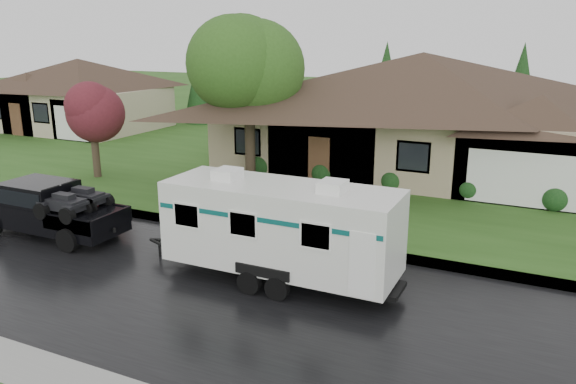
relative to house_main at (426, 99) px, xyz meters
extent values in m
plane|color=#294F18|center=(-2.29, -13.84, -3.59)|extent=(140.00, 140.00, 0.00)
cube|color=black|center=(-2.29, -15.84, -3.59)|extent=(140.00, 8.00, 0.01)
cube|color=gray|center=(-2.29, -11.59, -3.52)|extent=(140.00, 0.50, 0.15)
cube|color=#294F18|center=(-2.29, 1.16, -3.52)|extent=(140.00, 26.00, 0.15)
cube|color=tan|center=(-0.29, 0.16, -1.94)|extent=(18.00, 10.00, 3.00)
pyramid|color=#372A1E|center=(-0.29, 0.16, 2.16)|extent=(19.44, 10.80, 2.60)
cube|color=tan|center=(5.11, -2.84, -2.09)|extent=(5.76, 4.00, 2.70)
cube|color=tan|center=(-24.29, 2.16, -2.04)|extent=(10.00, 8.00, 2.80)
pyramid|color=#372A1E|center=(-24.29, 2.16, 1.36)|extent=(10.80, 8.64, 2.00)
cube|color=tan|center=(-21.29, 0.16, -2.18)|extent=(3.20, 4.00, 2.52)
cylinder|color=#382B1E|center=(-6.43, -5.85, -1.88)|extent=(0.46, 0.46, 3.13)
sphere|color=#386A22|center=(-6.43, -5.85, 1.55)|extent=(4.32, 4.32, 4.32)
cylinder|color=#382B1E|center=(-13.38, -8.05, -2.47)|extent=(0.34, 0.34, 1.94)
sphere|color=maroon|center=(-13.38, -8.05, -0.34)|extent=(2.68, 2.68, 2.68)
sphere|color=#143814|center=(-6.59, -4.54, -2.94)|extent=(1.00, 1.00, 1.00)
sphere|color=#143814|center=(-3.44, -4.54, -2.94)|extent=(1.00, 1.00, 1.00)
sphere|color=#143814|center=(-0.29, -4.54, -2.94)|extent=(1.00, 1.00, 1.00)
sphere|color=#143814|center=(2.86, -4.54, -2.94)|extent=(1.00, 1.00, 1.00)
sphere|color=#143814|center=(6.01, -4.54, -2.94)|extent=(1.00, 1.00, 1.00)
cube|color=black|center=(-9.42, -14.45, -2.88)|extent=(5.46, 1.82, 0.78)
cube|color=black|center=(-11.42, -14.45, -2.64)|extent=(1.46, 1.77, 0.32)
cube|color=black|center=(-9.78, -14.45, -2.18)|extent=(2.18, 1.71, 0.82)
cube|color=black|center=(-9.78, -14.45, -2.14)|extent=(2.00, 1.75, 0.50)
cube|color=black|center=(-7.69, -14.45, -2.70)|extent=(2.00, 1.73, 0.05)
cylinder|color=black|center=(-11.15, -13.56, -3.21)|extent=(0.76, 0.29, 0.76)
cylinder|color=black|center=(-7.69, -15.35, -3.21)|extent=(0.76, 0.29, 0.76)
cylinder|color=black|center=(-7.69, -13.56, -3.21)|extent=(0.76, 0.29, 0.76)
cube|color=silver|center=(-0.72, -14.45, -1.98)|extent=(6.37, 2.18, 2.23)
cube|color=black|center=(-0.72, -14.45, -3.23)|extent=(6.73, 1.09, 0.13)
cube|color=#0B4F4D|center=(-0.72, -14.45, -1.49)|extent=(6.24, 2.20, 0.13)
cube|color=white|center=(-2.36, -14.45, -0.72)|extent=(0.64, 0.73, 0.29)
cube|color=white|center=(0.74, -14.45, -0.72)|extent=(0.64, 0.73, 0.29)
cylinder|color=black|center=(-1.13, -15.53, -3.27)|extent=(0.64, 0.22, 0.64)
cylinder|color=black|center=(-1.13, -13.38, -3.27)|extent=(0.64, 0.22, 0.64)
cylinder|color=black|center=(-0.31, -15.53, -3.27)|extent=(0.64, 0.22, 0.64)
cylinder|color=black|center=(-0.31, -13.38, -3.27)|extent=(0.64, 0.22, 0.64)
camera|label=1|loc=(5.54, -27.28, 3.00)|focal=35.00mm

